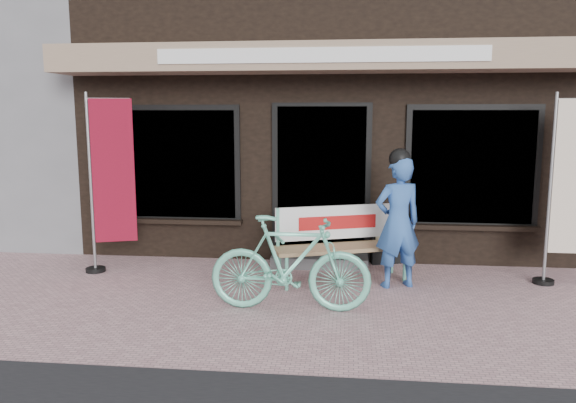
# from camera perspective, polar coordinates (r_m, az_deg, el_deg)

# --- Properties ---
(ground) EXTENTS (70.00, 70.00, 0.00)m
(ground) POSITION_cam_1_polar(r_m,az_deg,el_deg) (6.04, 2.34, -10.99)
(ground) COLOR #C19397
(ground) RESTS_ON ground
(storefront) EXTENTS (7.00, 6.77, 6.00)m
(storefront) POSITION_cam_1_polar(r_m,az_deg,el_deg) (10.68, 4.31, 13.96)
(storefront) COLOR black
(storefront) RESTS_ON ground
(bench) EXTENTS (1.73, 0.98, 0.92)m
(bench) POSITION_cam_1_polar(r_m,az_deg,el_deg) (7.01, 5.31, -3.62)
(bench) COLOR #69CDAD
(bench) RESTS_ON ground
(person) EXTENTS (0.66, 0.55, 1.66)m
(person) POSITION_cam_1_polar(r_m,az_deg,el_deg) (6.75, 11.10, -1.83)
(person) COLOR #305CA8
(person) RESTS_ON ground
(bicycle) EXTENTS (1.69, 0.49, 1.02)m
(bicycle) POSITION_cam_1_polar(r_m,az_deg,el_deg) (5.89, 0.24, -6.32)
(bicycle) COLOR #69CDAD
(bicycle) RESTS_ON ground
(nobori_red) EXTENTS (0.69, 0.35, 2.32)m
(nobori_red) POSITION_cam_1_polar(r_m,az_deg,el_deg) (7.60, -17.65, 2.04)
(nobori_red) COLOR gray
(nobori_red) RESTS_ON ground
(nobori_cream) EXTENTS (0.67, 0.25, 2.30)m
(nobori_cream) POSITION_cam_1_polar(r_m,az_deg,el_deg) (7.45, 26.77, 1.29)
(nobori_cream) COLOR gray
(nobori_cream) RESTS_ON ground
(menu_stand) EXTENTS (0.42, 0.20, 0.84)m
(menu_stand) POSITION_cam_1_polar(r_m,az_deg,el_deg) (7.81, 10.03, -3.23)
(menu_stand) COLOR black
(menu_stand) RESTS_ON ground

